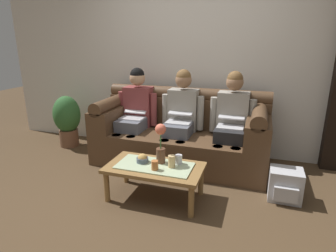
# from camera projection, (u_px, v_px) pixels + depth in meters

# --- Properties ---
(ground_plane) EXTENTS (14.00, 14.00, 0.00)m
(ground_plane) POSITION_uv_depth(u_px,v_px,m) (148.00, 207.00, 2.80)
(ground_plane) COLOR #4C3823
(back_wall_patterned) EXTENTS (6.00, 0.12, 2.90)m
(back_wall_patterned) POSITION_uv_depth(u_px,v_px,m) (192.00, 49.00, 3.92)
(back_wall_patterned) COLOR silver
(back_wall_patterned) RESTS_ON ground_plane
(couch) EXTENTS (2.21, 0.88, 0.96)m
(couch) POSITION_uv_depth(u_px,v_px,m) (181.00, 135.00, 3.75)
(couch) COLOR #513823
(couch) RESTS_ON ground_plane
(person_left) EXTENTS (0.56, 0.67, 1.22)m
(person_left) POSITION_uv_depth(u_px,v_px,m) (135.00, 110.00, 3.86)
(person_left) COLOR #595B66
(person_left) RESTS_ON ground_plane
(person_middle) EXTENTS (0.56, 0.67, 1.22)m
(person_middle) POSITION_uv_depth(u_px,v_px,m) (181.00, 114.00, 3.66)
(person_middle) COLOR #595B66
(person_middle) RESTS_ON ground_plane
(person_right) EXTENTS (0.56, 0.67, 1.22)m
(person_right) POSITION_uv_depth(u_px,v_px,m) (232.00, 118.00, 3.47)
(person_right) COLOR #232326
(person_right) RESTS_ON ground_plane
(coffee_table) EXTENTS (0.97, 0.53, 0.37)m
(coffee_table) POSITION_uv_depth(u_px,v_px,m) (155.00, 170.00, 2.88)
(coffee_table) COLOR olive
(coffee_table) RESTS_ON ground_plane
(flower_vase) EXTENTS (0.11, 0.11, 0.41)m
(flower_vase) POSITION_uv_depth(u_px,v_px,m) (161.00, 143.00, 2.86)
(flower_vase) COLOR brown
(flower_vase) RESTS_ON coffee_table
(snack_bowl) EXTENTS (0.12, 0.12, 0.10)m
(snack_bowl) POSITION_uv_depth(u_px,v_px,m) (142.00, 159.00, 2.92)
(snack_bowl) COLOR #4C5666
(snack_bowl) RESTS_ON coffee_table
(cup_near_left) EXTENTS (0.07, 0.07, 0.09)m
(cup_near_left) POSITION_uv_depth(u_px,v_px,m) (155.00, 165.00, 2.75)
(cup_near_left) COLOR #B26633
(cup_near_left) RESTS_ON coffee_table
(cup_near_right) EXTENTS (0.07, 0.07, 0.10)m
(cup_near_right) POSITION_uv_depth(u_px,v_px,m) (179.00, 159.00, 2.88)
(cup_near_right) COLOR silver
(cup_near_right) RESTS_ON coffee_table
(cup_far_center) EXTENTS (0.07, 0.07, 0.12)m
(cup_far_center) POSITION_uv_depth(u_px,v_px,m) (172.00, 161.00, 2.80)
(cup_far_center) COLOR #DBB77A
(cup_far_center) RESTS_ON coffee_table
(backpack_right) EXTENTS (0.32, 0.30, 0.33)m
(backpack_right) POSITION_uv_depth(u_px,v_px,m) (285.00, 185.00, 2.89)
(backpack_right) COLOR #B7B7BC
(backpack_right) RESTS_ON ground_plane
(potted_plant) EXTENTS (0.40, 0.40, 0.78)m
(potted_plant) POSITION_uv_depth(u_px,v_px,m) (67.00, 119.00, 4.30)
(potted_plant) COLOR brown
(potted_plant) RESTS_ON ground_plane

